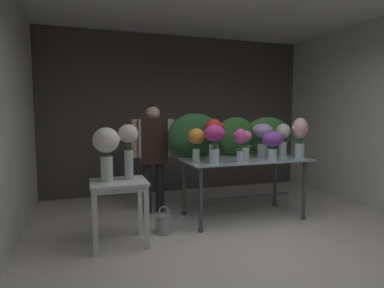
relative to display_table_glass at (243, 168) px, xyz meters
name	(u,v)px	position (x,y,z in m)	size (l,w,h in m)	color
ground_plane	(211,215)	(-0.38, 0.23, -0.70)	(7.26, 7.26, 0.00)	silver
wall_back	(179,115)	(-0.38, 1.88, 0.73)	(5.06, 0.12, 2.88)	#4C4742
wall_left	(8,115)	(-2.91, 0.23, 0.73)	(0.12, 3.42, 2.88)	silver
wall_right	(354,115)	(2.15, 0.23, 0.73)	(0.12, 3.42, 2.88)	silver
ceiling_slab	(213,4)	(-0.38, 0.23, 2.23)	(5.18, 3.42, 0.12)	silver
display_table_glass	(243,168)	(0.00, 0.00, 0.00)	(1.71, 0.90, 0.84)	#ACC0C8
side_table_white	(119,191)	(-1.74, -0.41, -0.10)	(0.61, 0.51, 0.72)	white
florist	(153,147)	(-1.14, 0.62, 0.27)	(0.63, 0.24, 1.58)	#232328
foliage_backdrop	(230,136)	(-0.05, 0.33, 0.43)	(2.00, 0.29, 0.62)	#28562D
vase_ivory_dahlias	(283,136)	(0.73, 0.13, 0.42)	(0.22, 0.21, 0.47)	silver
vase_rosy_peonies	(245,142)	(0.02, -0.03, 0.37)	(0.18, 0.18, 0.39)	silver
vase_magenta_hydrangea	(214,138)	(-0.56, -0.29, 0.45)	(0.27, 0.26, 0.48)	silver
vase_violet_tulips	(273,142)	(0.28, -0.29, 0.39)	(0.28, 0.28, 0.39)	silver
vase_scarlet_lilies	(213,134)	(-0.42, 0.07, 0.48)	(0.29, 0.24, 0.55)	silver
vase_sunset_snapdragons	(196,140)	(-0.72, -0.08, 0.42)	(0.22, 0.22, 0.43)	silver
vase_blush_carnations	(300,135)	(0.76, -0.22, 0.46)	(0.24, 0.22, 0.56)	silver
vase_lilac_ranunculus	(262,135)	(0.32, 0.05, 0.45)	(0.30, 0.28, 0.48)	silver
vase_fuchsia_roses	(240,142)	(-0.21, -0.30, 0.40)	(0.17, 0.16, 0.43)	silver
vase_white_roses_tall	(106,147)	(-1.86, -0.41, 0.40)	(0.30, 0.28, 0.59)	silver
vase_cream_lisianthus_tall	(128,144)	(-1.62, -0.36, 0.42)	(0.22, 0.22, 0.62)	silver
watering_can	(164,223)	(-1.20, -0.26, -0.58)	(0.35, 0.18, 0.34)	#999EA3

